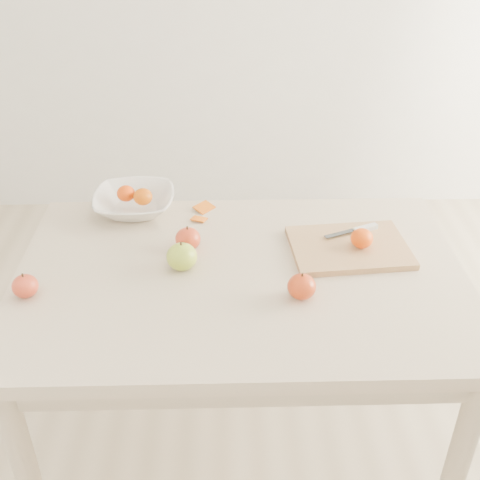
{
  "coord_description": "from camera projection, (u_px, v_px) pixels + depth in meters",
  "views": [
    {
      "loc": [
        -0.03,
        -1.3,
        1.68
      ],
      "look_at": [
        0.0,
        0.05,
        0.82
      ],
      "focal_mm": 45.0,
      "sensor_mm": 36.0,
      "label": 1
    }
  ],
  "objects": [
    {
      "name": "cutting_board",
      "position": [
        349.0,
        247.0,
        1.68
      ],
      "size": [
        0.34,
        0.26,
        0.02
      ],
      "primitive_type": "cube",
      "rotation": [
        0.0,
        0.0,
        0.09
      ],
      "color": "#AA8455",
      "rests_on": "table"
    },
    {
      "name": "fruit_bowl",
      "position": [
        134.0,
        202.0,
        1.86
      ],
      "size": [
        0.25,
        0.25,
        0.06
      ],
      "primitive_type": "imported",
      "color": "white",
      "rests_on": "table"
    },
    {
      "name": "apple_red_a",
      "position": [
        188.0,
        239.0,
        1.68
      ],
      "size": [
        0.07,
        0.07,
        0.06
      ],
      "primitive_type": "ellipsoid",
      "color": "maroon",
      "rests_on": "table"
    },
    {
      "name": "bowl_tangerine_far",
      "position": [
        143.0,
        197.0,
        1.83
      ],
      "size": [
        0.06,
        0.06,
        0.05
      ],
      "primitive_type": "ellipsoid",
      "color": "#D04D07",
      "rests_on": "fruit_bowl"
    },
    {
      "name": "apple_green",
      "position": [
        182.0,
        257.0,
        1.59
      ],
      "size": [
        0.08,
        0.08,
        0.07
      ],
      "primitive_type": "ellipsoid",
      "color": "olive",
      "rests_on": "table"
    },
    {
      "name": "board_tangerine",
      "position": [
        362.0,
        238.0,
        1.66
      ],
      "size": [
        0.06,
        0.06,
        0.05
      ],
      "primitive_type": "ellipsoid",
      "color": "#D04607",
      "rests_on": "cutting_board"
    },
    {
      "name": "ground",
      "position": [
        240.0,
        455.0,
        2.0
      ],
      "size": [
        3.5,
        3.5,
        0.0
      ],
      "primitive_type": "plane",
      "color": "#C6B293",
      "rests_on": "ground"
    },
    {
      "name": "apple_red_d",
      "position": [
        25.0,
        286.0,
        1.5
      ],
      "size": [
        0.07,
        0.07,
        0.06
      ],
      "primitive_type": "ellipsoid",
      "color": "#A00913",
      "rests_on": "table"
    },
    {
      "name": "bowl_tangerine_near",
      "position": [
        126.0,
        193.0,
        1.85
      ],
      "size": [
        0.06,
        0.06,
        0.05
      ],
      "primitive_type": "ellipsoid",
      "color": "red",
      "rests_on": "fruit_bowl"
    },
    {
      "name": "orange_peel_b",
      "position": [
        199.0,
        220.0,
        1.83
      ],
      "size": [
        0.05,
        0.05,
        0.01
      ],
      "primitive_type": "cube",
      "rotation": [
        -0.14,
        0.0,
        -0.39
      ],
      "color": "#DB5F0F",
      "rests_on": "table"
    },
    {
      "name": "apple_red_e",
      "position": [
        302.0,
        287.0,
        1.49
      ],
      "size": [
        0.07,
        0.07,
        0.06
      ],
      "primitive_type": "ellipsoid",
      "color": "maroon",
      "rests_on": "table"
    },
    {
      "name": "paring_knife",
      "position": [
        361.0,
        229.0,
        1.74
      ],
      "size": [
        0.16,
        0.08,
        0.01
      ],
      "color": "silver",
      "rests_on": "cutting_board"
    },
    {
      "name": "table",
      "position": [
        240.0,
        302.0,
        1.65
      ],
      "size": [
        1.2,
        0.8,
        0.75
      ],
      "color": "beige",
      "rests_on": "ground"
    },
    {
      "name": "orange_peel_a",
      "position": [
        204.0,
        209.0,
        1.88
      ],
      "size": [
        0.07,
        0.07,
        0.01
      ],
      "primitive_type": "cube",
      "rotation": [
        0.21,
        0.0,
        0.84
      ],
      "color": "#C9590E",
      "rests_on": "table"
    }
  ]
}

